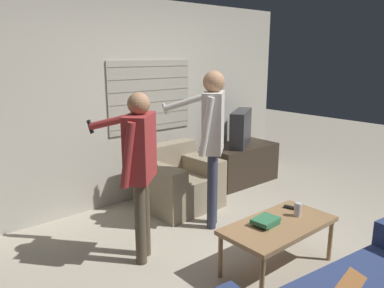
% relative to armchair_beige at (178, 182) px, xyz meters
% --- Properties ---
extents(ground_plane, '(16.00, 16.00, 0.00)m').
position_rel_armchair_beige_xyz_m(ground_plane, '(-0.22, -1.43, -0.31)').
color(ground_plane, '#B2A893').
extents(wall_back, '(5.20, 0.08, 2.55)m').
position_rel_armchair_beige_xyz_m(wall_back, '(-0.21, 0.60, 0.96)').
color(wall_back, '#BCB7A8').
rests_on(wall_back, ground_plane).
extents(armchair_beige, '(0.91, 0.81, 0.77)m').
position_rel_armchair_beige_xyz_m(armchair_beige, '(0.00, 0.00, 0.00)').
color(armchair_beige, gray).
rests_on(armchair_beige, ground_plane).
extents(coffee_table, '(1.05, 0.53, 0.44)m').
position_rel_armchair_beige_xyz_m(coffee_table, '(-0.20, -1.70, 0.08)').
color(coffee_table, '#9E754C').
rests_on(coffee_table, ground_plane).
extents(tv_stand, '(1.10, 0.59, 0.57)m').
position_rel_armchair_beige_xyz_m(tv_stand, '(1.30, 0.15, -0.03)').
color(tv_stand, '#33281E').
rests_on(tv_stand, ground_plane).
extents(tv, '(0.74, 0.58, 0.51)m').
position_rel_armchair_beige_xyz_m(tv, '(1.29, 0.15, 0.51)').
color(tv, '#2D2D33').
rests_on(tv, tv_stand).
extents(person_left_standing, '(0.50, 0.80, 1.56)m').
position_rel_armchair_beige_xyz_m(person_left_standing, '(-1.03, -0.78, 0.67)').
color(person_left_standing, '#4C4233').
rests_on(person_left_standing, ground_plane).
extents(person_right_standing, '(0.49, 0.83, 1.71)m').
position_rel_armchair_beige_xyz_m(person_right_standing, '(-0.05, -0.67, 0.78)').
color(person_right_standing, '#33384C').
rests_on(person_right_standing, ground_plane).
extents(book_stack, '(0.25, 0.19, 0.06)m').
position_rel_armchair_beige_xyz_m(book_stack, '(-0.31, -1.64, 0.15)').
color(book_stack, '#33754C').
rests_on(book_stack, coffee_table).
extents(soda_can, '(0.07, 0.07, 0.13)m').
position_rel_armchair_beige_xyz_m(soda_can, '(0.05, -1.71, 0.18)').
color(soda_can, silver).
rests_on(soda_can, coffee_table).
extents(spare_remote, '(0.07, 0.14, 0.02)m').
position_rel_armchair_beige_xyz_m(spare_remote, '(0.14, -1.58, 0.13)').
color(spare_remote, black).
rests_on(spare_remote, coffee_table).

